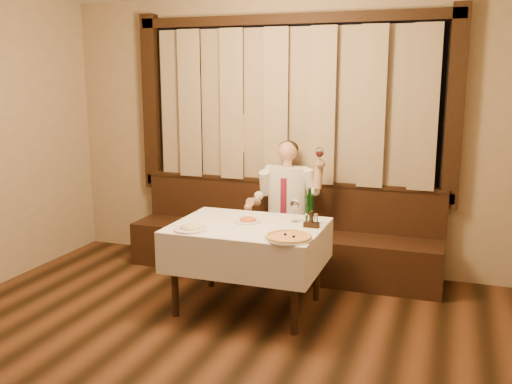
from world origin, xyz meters
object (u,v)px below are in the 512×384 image
(dining_table, at_px, (248,236))
(green_bottle, at_px, (309,209))
(pasta_red, at_px, (248,218))
(seated_man, at_px, (286,198))
(banquette, at_px, (283,242))
(pasta_cream, at_px, (190,226))
(pizza, at_px, (289,237))
(cruet_caddy, at_px, (311,222))

(dining_table, height_order, green_bottle, green_bottle)
(pasta_red, bearing_deg, seated_man, 84.28)
(banquette, bearing_deg, dining_table, -90.00)
(pasta_cream, height_order, seated_man, seated_man)
(banquette, distance_m, green_bottle, 1.13)
(pizza, distance_m, green_bottle, 0.52)
(green_bottle, bearing_deg, pizza, -94.08)
(dining_table, relative_size, green_bottle, 3.97)
(pasta_cream, xyz_separation_m, green_bottle, (0.87, 0.51, 0.10))
(banquette, height_order, cruet_caddy, banquette)
(banquette, xyz_separation_m, green_bottle, (0.49, -0.84, 0.58))
(green_bottle, relative_size, seated_man, 0.23)
(pasta_red, bearing_deg, banquette, 88.10)
(pizza, height_order, pasta_cream, pasta_cream)
(cruet_caddy, bearing_deg, pasta_cream, -155.35)
(banquette, bearing_deg, green_bottle, -59.94)
(pasta_red, bearing_deg, dining_table, -67.46)
(pasta_cream, bearing_deg, cruet_caddy, 24.85)
(dining_table, bearing_deg, seated_man, 86.66)
(pizza, xyz_separation_m, pasta_cream, (-0.83, -0.01, 0.02))
(green_bottle, bearing_deg, pasta_cream, -149.38)
(pasta_red, distance_m, seated_man, 0.86)
(dining_table, bearing_deg, pasta_cream, -139.16)
(dining_table, relative_size, pasta_red, 5.28)
(banquette, relative_size, green_bottle, 10.00)
(pizza, relative_size, green_bottle, 1.19)
(cruet_caddy, bearing_deg, pizza, -101.18)
(pizza, bearing_deg, seated_man, 107.54)
(green_bottle, xyz_separation_m, cruet_caddy, (0.04, -0.09, -0.09))
(pasta_cream, bearing_deg, banquette, 74.20)
(dining_table, xyz_separation_m, pasta_cream, (-0.38, -0.33, 0.14))
(dining_table, bearing_deg, pizza, -35.20)
(pizza, height_order, cruet_caddy, cruet_caddy)
(pasta_cream, xyz_separation_m, seated_man, (0.44, 1.27, 0.01))
(pasta_cream, bearing_deg, seated_man, 70.92)
(dining_table, xyz_separation_m, cruet_caddy, (0.53, 0.09, 0.15))
(dining_table, xyz_separation_m, seated_man, (0.05, 0.94, 0.15))
(pasta_red, distance_m, cruet_caddy, 0.56)
(dining_table, distance_m, green_bottle, 0.57)
(dining_table, height_order, pizza, pizza)
(dining_table, distance_m, seated_man, 0.95)
(banquette, distance_m, pizza, 1.49)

